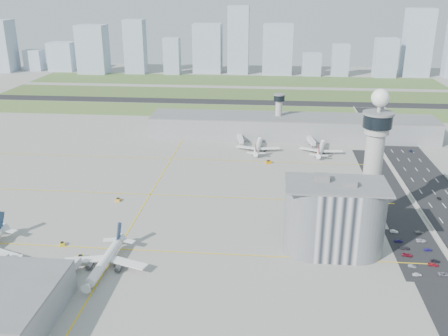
# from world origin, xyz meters

# --- Properties ---
(ground) EXTENTS (1000.00, 1000.00, 0.00)m
(ground) POSITION_xyz_m (0.00, 0.00, 0.00)
(ground) COLOR #9E9B93
(grass_strip_0) EXTENTS (480.00, 50.00, 0.08)m
(grass_strip_0) POSITION_xyz_m (-20.00, 225.00, 0.04)
(grass_strip_0) COLOR #506D33
(grass_strip_0) RESTS_ON ground
(grass_strip_1) EXTENTS (480.00, 60.00, 0.08)m
(grass_strip_1) POSITION_xyz_m (-20.00, 300.00, 0.04)
(grass_strip_1) COLOR #4C602D
(grass_strip_1) RESTS_ON ground
(grass_strip_2) EXTENTS (480.00, 70.00, 0.08)m
(grass_strip_2) POSITION_xyz_m (-20.00, 380.00, 0.04)
(grass_strip_2) COLOR #4D6F35
(grass_strip_2) RESTS_ON ground
(runway) EXTENTS (480.00, 22.00, 0.10)m
(runway) POSITION_xyz_m (-20.00, 262.00, 0.06)
(runway) COLOR black
(runway) RESTS_ON ground
(barrier_left) EXTENTS (0.60, 500.00, 1.20)m
(barrier_left) POSITION_xyz_m (101.00, 0.00, 0.60)
(barrier_left) COLOR #9E9E99
(barrier_left) RESTS_ON ground
(landside_road) EXTENTS (18.00, 260.00, 0.08)m
(landside_road) POSITION_xyz_m (90.00, -10.00, 0.04)
(landside_road) COLOR black
(landside_road) RESTS_ON ground
(parking_lot) EXTENTS (20.00, 44.00, 0.10)m
(parking_lot) POSITION_xyz_m (88.00, -22.00, 0.05)
(parking_lot) COLOR black
(parking_lot) RESTS_ON ground
(taxiway_line_h_0) EXTENTS (260.00, 0.60, 0.01)m
(taxiway_line_h_0) POSITION_xyz_m (-40.00, -30.00, 0.01)
(taxiway_line_h_0) COLOR yellow
(taxiway_line_h_0) RESTS_ON ground
(taxiway_line_h_1) EXTENTS (260.00, 0.60, 0.01)m
(taxiway_line_h_1) POSITION_xyz_m (-40.00, 30.00, 0.01)
(taxiway_line_h_1) COLOR yellow
(taxiway_line_h_1) RESTS_ON ground
(taxiway_line_h_2) EXTENTS (260.00, 0.60, 0.01)m
(taxiway_line_h_2) POSITION_xyz_m (-40.00, 90.00, 0.01)
(taxiway_line_h_2) COLOR yellow
(taxiway_line_h_2) RESTS_ON ground
(taxiway_line_v) EXTENTS (0.60, 260.00, 0.01)m
(taxiway_line_v) POSITION_xyz_m (-40.00, 30.00, 0.01)
(taxiway_line_v) COLOR yellow
(taxiway_line_v) RESTS_ON ground
(control_tower) EXTENTS (14.00, 14.00, 64.50)m
(control_tower) POSITION_xyz_m (72.00, 8.00, 35.04)
(control_tower) COLOR #ADAAA5
(control_tower) RESTS_ON ground
(secondary_tower) EXTENTS (8.60, 8.60, 31.90)m
(secondary_tower) POSITION_xyz_m (30.00, 150.00, 18.80)
(secondary_tower) COLOR #ADAAA5
(secondary_tower) RESTS_ON ground
(admin_building) EXTENTS (42.00, 24.00, 33.50)m
(admin_building) POSITION_xyz_m (51.99, -22.00, 15.30)
(admin_building) COLOR #B2B2B7
(admin_building) RESTS_ON ground
(terminal_pier) EXTENTS (210.00, 32.00, 15.80)m
(terminal_pier) POSITION_xyz_m (40.00, 148.00, 7.90)
(terminal_pier) COLOR gray
(terminal_pier) RESTS_ON ground
(airplane_near_c) EXTENTS (36.75, 42.65, 11.52)m
(airplane_near_c) POSITION_xyz_m (-40.26, -46.21, 5.76)
(airplane_near_c) COLOR white
(airplane_near_c) RESTS_ON ground
(airplane_far_a) EXTENTS (32.50, 37.56, 10.04)m
(airplane_far_a) POSITION_xyz_m (16.01, 112.77, 5.02)
(airplane_far_a) COLOR white
(airplane_far_a) RESTS_ON ground
(airplane_far_b) EXTENTS (35.32, 39.51, 9.73)m
(airplane_far_b) POSITION_xyz_m (58.85, 111.91, 4.87)
(airplane_far_b) COLOR white
(airplane_far_b) RESTS_ON ground
(jet_bridge_near_2) EXTENTS (5.39, 14.31, 5.70)m
(jet_bridge_near_2) POSITION_xyz_m (-53.00, -61.00, 2.85)
(jet_bridge_near_2) COLOR silver
(jet_bridge_near_2) RESTS_ON ground
(jet_bridge_far_0) EXTENTS (5.39, 14.31, 5.70)m
(jet_bridge_far_0) POSITION_xyz_m (2.00, 132.00, 2.85)
(jet_bridge_far_0) COLOR silver
(jet_bridge_far_0) RESTS_ON ground
(jet_bridge_far_1) EXTENTS (5.39, 14.31, 5.70)m
(jet_bridge_far_1) POSITION_xyz_m (52.00, 132.00, 2.85)
(jet_bridge_far_1) COLOR silver
(jet_bridge_far_1) RESTS_ON ground
(tug_1) EXTENTS (3.11, 3.48, 1.68)m
(tug_1) POSITION_xyz_m (-65.22, -29.08, 0.84)
(tug_1) COLOR yellow
(tug_1) RESTS_ON ground
(tug_2) EXTENTS (3.47, 4.17, 2.08)m
(tug_2) POSITION_xyz_m (-52.81, -39.98, 1.04)
(tug_2) COLOR yellow
(tug_2) RESTS_ON ground
(tug_3) EXTENTS (2.25, 3.15, 1.78)m
(tug_3) POSITION_xyz_m (-54.82, 19.87, 0.89)
(tug_3) COLOR gold
(tug_3) RESTS_ON ground
(tug_4) EXTENTS (4.35, 3.73, 2.13)m
(tug_4) POSITION_xyz_m (23.53, 86.87, 1.07)
(tug_4) COLOR orange
(tug_4) RESTS_ON ground
(tug_5) EXTENTS (3.71, 3.31, 1.79)m
(tug_5) POSITION_xyz_m (55.98, 113.25, 0.89)
(tug_5) COLOR #DEB600
(tug_5) RESTS_ON ground
(car_lot_0) EXTENTS (3.73, 1.79, 1.23)m
(car_lot_0) POSITION_xyz_m (83.28, -39.31, 0.61)
(car_lot_0) COLOR white
(car_lot_0) RESTS_ON ground
(car_lot_1) EXTENTS (3.42, 1.63, 1.08)m
(car_lot_1) POSITION_xyz_m (82.97, -33.06, 0.54)
(car_lot_1) COLOR gray
(car_lot_1) RESTS_ON ground
(car_lot_2) EXTENTS (4.58, 2.65, 1.20)m
(car_lot_2) POSITION_xyz_m (83.16, -24.23, 0.60)
(car_lot_2) COLOR maroon
(car_lot_2) RESTS_ON ground
(car_lot_3) EXTENTS (4.37, 2.21, 1.22)m
(car_lot_3) POSITION_xyz_m (83.54, -18.28, 0.61)
(car_lot_3) COLOR #2A2930
(car_lot_3) RESTS_ON ground
(car_lot_4) EXTENTS (3.86, 1.96, 1.26)m
(car_lot_4) POSITION_xyz_m (82.36, -12.10, 0.63)
(car_lot_4) COLOR navy
(car_lot_4) RESTS_ON ground
(car_lot_5) EXTENTS (3.79, 1.78, 1.20)m
(car_lot_5) POSITION_xyz_m (82.42, -2.91, 0.60)
(car_lot_5) COLOR white
(car_lot_5) RESTS_ON ground
(car_lot_6) EXTENTS (4.52, 2.15, 1.25)m
(car_lot_6) POSITION_xyz_m (93.79, -38.20, 0.62)
(car_lot_6) COLOR gray
(car_lot_6) RESTS_ON ground
(car_lot_7) EXTENTS (4.21, 2.18, 1.17)m
(car_lot_7) POSITION_xyz_m (91.82, -31.19, 0.58)
(car_lot_7) COLOR #AA1926
(car_lot_7) RESTS_ON ground
(car_lot_8) EXTENTS (3.75, 2.01, 1.21)m
(car_lot_8) POSITION_xyz_m (93.52, -28.07, 0.61)
(car_lot_8) COLOR black
(car_lot_8) RESTS_ON ground
(car_lot_9) EXTENTS (3.51, 1.60, 1.12)m
(car_lot_9) POSITION_xyz_m (93.13, -18.89, 0.56)
(car_lot_9) COLOR #161153
(car_lot_9) RESTS_ON ground
(car_lot_10) EXTENTS (4.55, 2.28, 1.24)m
(car_lot_10) POSITION_xyz_m (92.52, -10.78, 0.62)
(car_lot_10) COLOR silver
(car_lot_10) RESTS_ON ground
(car_lot_11) EXTENTS (4.34, 2.18, 1.21)m
(car_lot_11) POSITION_xyz_m (93.85, -2.75, 0.60)
(car_lot_11) COLOR gray
(car_lot_11) RESTS_ON ground
(car_hw_1) EXTENTS (1.34, 3.36, 1.09)m
(car_hw_1) POSITION_xyz_m (114.75, 38.20, 0.54)
(car_hw_1) COLOR black
(car_hw_1) RESTS_ON ground
(car_hw_2) EXTENTS (2.33, 4.27, 1.13)m
(car_hw_2) POSITION_xyz_m (120.82, 119.72, 0.57)
(car_hw_2) COLOR navy
(car_hw_2) RESTS_ON ground
(car_hw_4) EXTENTS (1.80, 3.63, 1.19)m
(car_hw_4) POSITION_xyz_m (108.05, 178.43, 0.59)
(car_hw_4) COLOR #B1B1B1
(car_hw_4) RESTS_ON ground
(skyline_bldg_2) EXTENTS (22.81, 18.25, 26.79)m
(skyline_bldg_2) POSITION_xyz_m (-291.25, 430.16, 13.39)
(skyline_bldg_2) COLOR #9EADC1
(skyline_bldg_2) RESTS_ON ground
(skyline_bldg_3) EXTENTS (32.30, 25.84, 36.93)m
(skyline_bldg_3) POSITION_xyz_m (-252.58, 431.35, 18.47)
(skyline_bldg_3) COLOR #9EADC1
(skyline_bldg_3) RESTS_ON ground
(skyline_bldg_4) EXTENTS (35.81, 28.65, 60.36)m
(skyline_bldg_4) POSITION_xyz_m (-204.47, 415.19, 30.18)
(skyline_bldg_4) COLOR #9EADC1
(skyline_bldg_4) RESTS_ON ground
(skyline_bldg_5) EXTENTS (25.49, 20.39, 66.89)m
(skyline_bldg_5) POSITION_xyz_m (-150.11, 419.66, 33.44)
(skyline_bldg_5) COLOR #9EADC1
(skyline_bldg_5) RESTS_ON ground
(skyline_bldg_6) EXTENTS (20.04, 16.03, 45.20)m
(skyline_bldg_6) POSITION_xyz_m (-102.68, 417.90, 22.60)
(skyline_bldg_6) COLOR #9EADC1
(skyline_bldg_6) RESTS_ON ground
(skyline_bldg_7) EXTENTS (35.76, 28.61, 61.22)m
(skyline_bldg_7) POSITION_xyz_m (-59.44, 436.89, 30.61)
(skyline_bldg_7) COLOR #9EADC1
(skyline_bldg_7) RESTS_ON ground
(skyline_bldg_8) EXTENTS (26.33, 21.06, 83.39)m
(skyline_bldg_8) POSITION_xyz_m (-19.42, 431.56, 41.69)
(skyline_bldg_8) COLOR #9EADC1
(skyline_bldg_8) RESTS_ON ground
(skyline_bldg_9) EXTENTS (36.96, 29.57, 62.11)m
(skyline_bldg_9) POSITION_xyz_m (30.27, 432.32, 31.06)
(skyline_bldg_9) COLOR #9EADC1
(skyline_bldg_9) RESTS_ON ground
(skyline_bldg_10) EXTENTS (23.01, 18.41, 27.75)m
(skyline_bldg_10) POSITION_xyz_m (73.27, 423.68, 13.87)
(skyline_bldg_10) COLOR #9EADC1
(skyline_bldg_10) RESTS_ON ground
(skyline_bldg_11) EXTENTS (20.22, 16.18, 38.97)m
(skyline_bldg_11) POSITION_xyz_m (108.28, 423.34, 19.48)
(skyline_bldg_11) COLOR #9EADC1
(skyline_bldg_11) RESTS_ON ground
(skyline_bldg_12) EXTENTS (26.14, 20.92, 46.89)m
(skyline_bldg_12) POSITION_xyz_m (162.17, 421.29, 23.44)
(skyline_bldg_12) COLOR #9EADC1
(skyline_bldg_12) RESTS_ON ground
(skyline_bldg_13) EXTENTS (32.26, 25.81, 81.20)m
(skyline_bldg_13) POSITION_xyz_m (201.27, 433.27, 40.60)
(skyline_bldg_13) COLOR #9EADC1
(skyline_bldg_13) RESTS_ON ground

